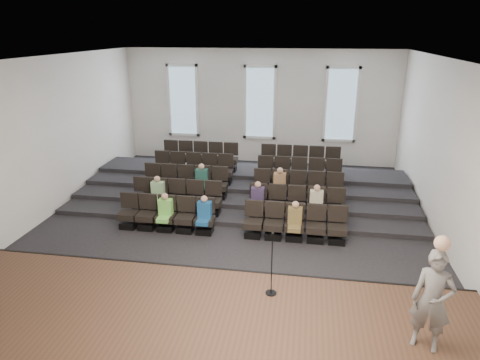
# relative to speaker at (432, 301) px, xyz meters

# --- Properties ---
(ground) EXTENTS (14.00, 14.00, 0.00)m
(ground) POSITION_rel_speaker_xyz_m (-4.39, 5.26, -1.43)
(ground) COLOR black
(ground) RESTS_ON ground
(ceiling) EXTENTS (12.00, 14.00, 0.02)m
(ceiling) POSITION_rel_speaker_xyz_m (-4.39, 5.26, 3.58)
(ceiling) COLOR white
(ceiling) RESTS_ON ground
(wall_back) EXTENTS (12.00, 0.04, 5.00)m
(wall_back) POSITION_rel_speaker_xyz_m (-4.39, 12.28, 1.07)
(wall_back) COLOR white
(wall_back) RESTS_ON ground
(wall_front) EXTENTS (12.00, 0.04, 5.00)m
(wall_front) POSITION_rel_speaker_xyz_m (-4.39, -1.76, 1.07)
(wall_front) COLOR white
(wall_front) RESTS_ON ground
(wall_left) EXTENTS (0.04, 14.00, 5.00)m
(wall_left) POSITION_rel_speaker_xyz_m (-10.41, 5.26, 1.07)
(wall_left) COLOR white
(wall_left) RESTS_ON ground
(wall_right) EXTENTS (0.04, 14.00, 5.00)m
(wall_right) POSITION_rel_speaker_xyz_m (1.63, 5.26, 1.07)
(wall_right) COLOR white
(wall_right) RESTS_ON ground
(stage) EXTENTS (11.80, 3.60, 0.50)m
(stage) POSITION_rel_speaker_xyz_m (-4.39, 0.16, -1.18)
(stage) COLOR #482E1E
(stage) RESTS_ON ground
(stage_lip) EXTENTS (11.80, 0.06, 0.52)m
(stage_lip) POSITION_rel_speaker_xyz_m (-4.39, 1.93, -1.18)
(stage_lip) COLOR black
(stage_lip) RESTS_ON ground
(risers) EXTENTS (11.80, 4.80, 0.60)m
(risers) POSITION_rel_speaker_xyz_m (-4.39, 8.43, -1.23)
(risers) COLOR black
(risers) RESTS_ON ground
(seating_rows) EXTENTS (6.80, 4.70, 1.67)m
(seating_rows) POSITION_rel_speaker_xyz_m (-4.39, 6.80, -0.75)
(seating_rows) COLOR black
(seating_rows) RESTS_ON ground
(windows) EXTENTS (8.44, 0.10, 3.24)m
(windows) POSITION_rel_speaker_xyz_m (-4.39, 12.21, 1.27)
(windows) COLOR white
(windows) RESTS_ON wall_back
(audience) EXTENTS (5.45, 2.64, 1.10)m
(audience) POSITION_rel_speaker_xyz_m (-4.39, 5.58, -0.62)
(audience) COLOR #77D354
(audience) RESTS_ON seating_rows
(speaker) EXTENTS (0.79, 0.65, 1.86)m
(speaker) POSITION_rel_speaker_xyz_m (0.00, 0.00, 0.00)
(speaker) COLOR #62605D
(speaker) RESTS_ON stage
(mic_stand) EXTENTS (0.24, 0.24, 1.43)m
(mic_stand) POSITION_rel_speaker_xyz_m (-2.82, 1.15, -0.50)
(mic_stand) COLOR black
(mic_stand) RESTS_ON stage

